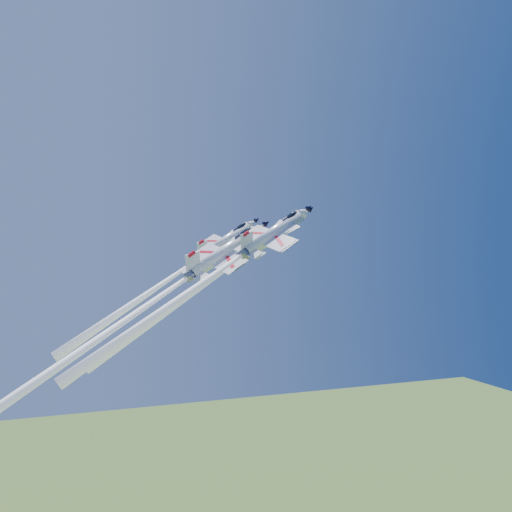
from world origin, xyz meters
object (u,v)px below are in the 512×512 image
object	(u,v)px
jet_lead	(218,274)
jet_right	(207,279)
jet_left	(172,277)
jet_slot	(93,343)

from	to	relation	value
jet_lead	jet_right	xyz separation A→B (m)	(-3.86, -7.16, -0.44)
jet_lead	jet_right	world-z (taller)	jet_lead
jet_left	jet_right	world-z (taller)	jet_right
jet_slot	jet_lead	bearing A→B (deg)	79.95
jet_lead	jet_left	xyz separation A→B (m)	(-6.21, 7.13, -0.67)
jet_left	jet_slot	size ratio (longest dim) A/B	0.60
jet_right	jet_slot	bearing A→B (deg)	-122.20
jet_left	jet_slot	bearing A→B (deg)	-72.83
jet_lead	jet_slot	bearing A→B (deg)	-100.05
jet_left	jet_right	distance (m)	14.49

